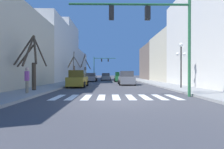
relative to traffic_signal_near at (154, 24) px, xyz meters
name	(u,v)px	position (x,y,z in m)	size (l,w,h in m)	color
ground_plane	(117,101)	(-2.40, -1.71, -4.57)	(240.00, 240.00, 0.00)	#424247
building_row_left	(50,56)	(-13.27, 20.28, 0.05)	(6.00, 54.67, 12.08)	#66564C
building_row_right	(192,49)	(8.47, 12.66, 0.27)	(6.00, 44.07, 11.25)	beige
crosswalk_stripes	(116,97)	(-2.40, -0.19, -4.57)	(7.65, 2.60, 0.01)	white
traffic_signal_near	(154,24)	(0.00, 0.00, 0.00)	(7.71, 0.28, 6.23)	#236038
traffic_signal_far	(100,63)	(-5.29, 38.89, -0.07)	(6.31, 0.28, 6.23)	#236038
street_lamp_right_corner	(181,56)	(3.88, 5.10, -1.47)	(0.95, 0.36, 4.16)	black
car_at_intersection	(126,78)	(-0.57, 11.80, -3.74)	(2.06, 4.70, 1.78)	gray
car_driving_toward_lane	(120,77)	(-0.84, 20.16, -3.77)	(2.12, 4.31, 1.73)	#236B38
car_driving_away_lane	(106,77)	(-3.48, 26.70, -3.84)	(2.05, 4.32, 1.55)	gray
car_parked_right_near	(78,79)	(-6.22, 8.11, -3.73)	(1.96, 4.23, 1.82)	#A38423
car_parked_left_far	(91,77)	(-6.12, 20.85, -3.83)	(2.16, 4.52, 1.56)	gray
pedestrian_on_left_sidewalk	(72,75)	(-8.22, 14.42, -3.36)	(0.36, 0.75, 1.79)	#7A705B
pedestrian_crossing_street	(27,78)	(-8.36, 0.88, -3.39)	(0.31, 0.75, 1.74)	#7A705B
street_tree_right_mid	(32,63)	(-8.87, 2.85, -2.27)	(2.08, 2.32, 4.39)	#473828
street_tree_left_far	(85,68)	(-8.75, 32.54, -1.81)	(2.56, 3.44, 6.25)	brown
street_tree_left_mid	(74,69)	(-8.59, 17.60, -2.35)	(2.32, 2.42, 4.90)	brown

